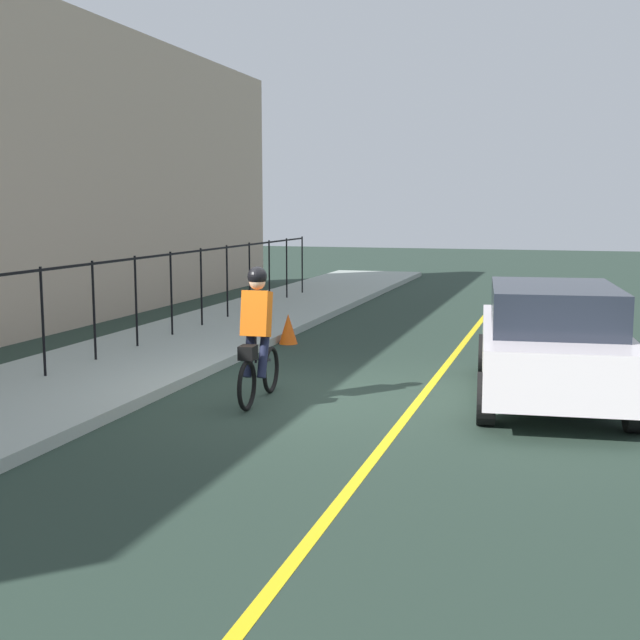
{
  "coord_description": "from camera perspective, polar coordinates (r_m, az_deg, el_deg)",
  "views": [
    {
      "loc": [
        -10.45,
        -3.47,
        2.62
      ],
      "look_at": [
        0.65,
        -0.1,
        1.0
      ],
      "focal_mm": 46.1,
      "sensor_mm": 36.0,
      "label": 1
    }
  ],
  "objects": [
    {
      "name": "ground_plane",
      "position": [
        11.31,
        -1.45,
        -5.44
      ],
      "size": [
        80.0,
        80.0,
        0.0
      ],
      "primitive_type": "plane",
      "color": "#24352B"
    },
    {
      "name": "lane_line_centre",
      "position": [
        10.93,
        6.58,
        -5.95
      ],
      "size": [
        36.0,
        0.12,
        0.01
      ],
      "primitive_type": "cube",
      "color": "yellow",
      "rests_on": "ground"
    },
    {
      "name": "sidewalk",
      "position": [
        12.76,
        -16.14,
        -3.87
      ],
      "size": [
        40.0,
        3.2,
        0.15
      ],
      "primitive_type": "cube",
      "color": "#96A199",
      "rests_on": "ground"
    },
    {
      "name": "iron_fence",
      "position": [
        13.62,
        -15.47,
        2.03
      ],
      "size": [
        21.56,
        0.04,
        1.6
      ],
      "color": "black",
      "rests_on": "sidewalk"
    },
    {
      "name": "cyclist_lead",
      "position": [
        10.91,
        -4.39,
        -1.08
      ],
      "size": [
        1.71,
        0.38,
        1.83
      ],
      "rotation": [
        0.0,
        0.0,
        0.06
      ],
      "color": "black",
      "rests_on": "ground"
    },
    {
      "name": "patrol_sedan",
      "position": [
        11.45,
        15.76,
        -1.37
      ],
      "size": [
        4.56,
        2.27,
        1.58
      ],
      "rotation": [
        0.0,
        0.0,
        0.1
      ],
      "color": "white",
      "rests_on": "ground"
    },
    {
      "name": "traffic_cone_near",
      "position": [
        15.66,
        -2.22,
        -0.62
      ],
      "size": [
        0.36,
        0.36,
        0.58
      ],
      "primitive_type": "cone",
      "color": "#F45810",
      "rests_on": "ground"
    }
  ]
}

